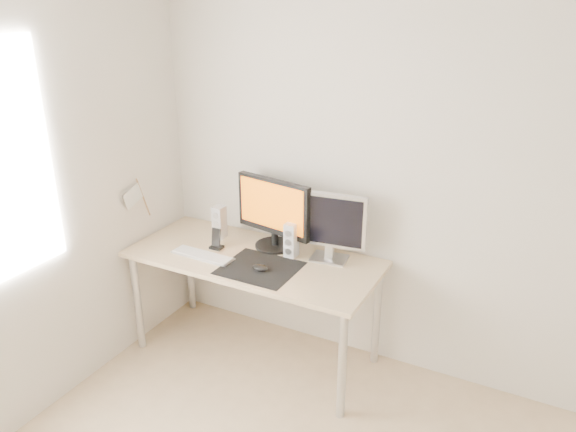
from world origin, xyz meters
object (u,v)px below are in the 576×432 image
(desk, at_px, (254,268))
(speaker_left, at_px, (219,222))
(second_monitor, at_px, (330,224))
(phone_dock, at_px, (216,242))
(mouse, at_px, (260,268))
(speaker_right, at_px, (291,240))
(keyboard, at_px, (202,255))
(main_monitor, at_px, (274,211))

(desk, relative_size, speaker_left, 7.13)
(second_monitor, bearing_deg, phone_dock, -164.92)
(mouse, relative_size, speaker_right, 0.46)
(mouse, relative_size, second_monitor, 0.23)
(desk, xyz_separation_m, keyboard, (-0.29, -0.15, 0.09))
(main_monitor, bearing_deg, phone_dock, -149.38)
(mouse, bearing_deg, phone_dock, 160.96)
(speaker_left, distance_m, speaker_right, 0.56)
(desk, relative_size, phone_dock, 11.46)
(mouse, height_order, keyboard, mouse)
(main_monitor, xyz_separation_m, speaker_right, (0.16, -0.07, -0.14))
(second_monitor, xyz_separation_m, phone_dock, (-0.71, -0.19, -0.20))
(speaker_left, relative_size, keyboard, 0.53)
(speaker_left, bearing_deg, second_monitor, 2.65)
(second_monitor, height_order, speaker_left, second_monitor)
(desk, relative_size, main_monitor, 2.91)
(main_monitor, bearing_deg, mouse, -74.97)
(main_monitor, height_order, speaker_right, main_monitor)
(mouse, distance_m, phone_dock, 0.43)
(speaker_left, bearing_deg, desk, -23.07)
(phone_dock, bearing_deg, main_monitor, 30.62)
(second_monitor, relative_size, phone_dock, 3.24)
(main_monitor, distance_m, speaker_left, 0.43)
(desk, height_order, keyboard, keyboard)
(speaker_right, height_order, keyboard, speaker_right)
(mouse, height_order, speaker_right, speaker_right)
(second_monitor, distance_m, speaker_left, 0.80)
(speaker_right, bearing_deg, keyboard, -152.14)
(keyboard, bearing_deg, speaker_left, 102.50)
(second_monitor, distance_m, speaker_right, 0.27)
(mouse, xyz_separation_m, desk, (-0.14, 0.15, -0.10))
(mouse, bearing_deg, speaker_right, 74.70)
(second_monitor, relative_size, keyboard, 1.07)
(main_monitor, relative_size, speaker_right, 2.45)
(speaker_right, bearing_deg, mouse, -105.30)
(speaker_right, distance_m, keyboard, 0.57)
(desk, xyz_separation_m, speaker_right, (0.21, 0.12, 0.19))
(second_monitor, height_order, phone_dock, second_monitor)
(mouse, bearing_deg, speaker_left, 148.66)
(desk, distance_m, keyboard, 0.33)
(desk, relative_size, keyboard, 3.78)
(mouse, distance_m, second_monitor, 0.50)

